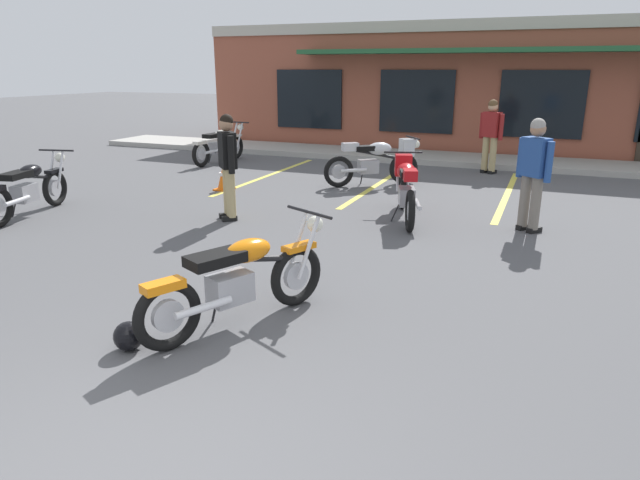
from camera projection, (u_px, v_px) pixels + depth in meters
name	position (u px, v px, depth m)	size (l,w,h in m)	color
ground_plane	(356.00, 273.00, 6.72)	(80.00, 80.00, 0.00)	#515154
sidewalk_kerb	(467.00, 160.00, 14.53)	(22.00, 1.80, 0.14)	#A8A59E
brick_storefront_building	(489.00, 87.00, 17.23)	(16.30, 6.14, 3.58)	brown
painted_stall_lines	(440.00, 189.00, 11.37)	(7.94, 4.80, 0.01)	#DBCC4C
motorcycle_foreground_classic	(239.00, 279.00, 5.25)	(1.18, 1.96, 0.98)	black
motorcycle_red_sportbike	(28.00, 188.00, 9.22)	(0.86, 2.08, 0.98)	black
motorcycle_black_cruiser	(406.00, 186.00, 9.06)	(1.01, 2.04, 0.98)	black
motorcycle_silver_naked	(377.00, 160.00, 11.61)	(1.76, 1.52, 0.98)	black
motorcycle_blue_standard	(219.00, 145.00, 14.38)	(0.67, 2.11, 0.98)	black
person_in_black_shirt	(228.00, 161.00, 8.84)	(0.49, 0.50, 1.68)	black
person_in_shorts_foreground	(534.00, 169.00, 8.16)	(0.54, 0.44, 1.68)	black
person_near_building	(491.00, 132.00, 12.78)	(0.58, 0.39, 1.68)	black
helmet_on_pavement	(129.00, 336.00, 4.87)	(0.26, 0.26, 0.26)	black
traffic_cone	(224.00, 177.00, 11.22)	(0.34, 0.34, 0.53)	orange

